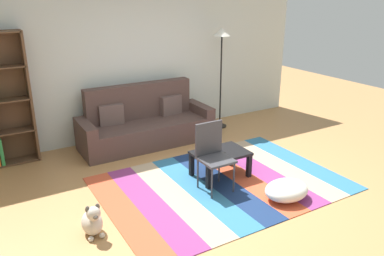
{
  "coord_description": "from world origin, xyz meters",
  "views": [
    {
      "loc": [
        -2.56,
        -3.75,
        2.5
      ],
      "look_at": [
        0.05,
        0.7,
        0.65
      ],
      "focal_mm": 36.0,
      "sensor_mm": 36.0,
      "label": 1
    }
  ],
  "objects_px": {
    "couch": "(145,124)",
    "standing_lamp": "(222,45)",
    "tv_remote": "(220,152)",
    "coffee_table": "(220,156)",
    "dog": "(92,221)",
    "folding_chair": "(212,151)",
    "pouf": "(286,190)"
  },
  "relations": [
    {
      "from": "couch",
      "to": "coffee_table",
      "type": "height_order",
      "value": "couch"
    },
    {
      "from": "couch",
      "to": "standing_lamp",
      "type": "xyz_separation_m",
      "value": [
        1.58,
        0.04,
        1.22
      ]
    },
    {
      "from": "pouf",
      "to": "folding_chair",
      "type": "bearing_deg",
      "value": 131.08
    },
    {
      "from": "pouf",
      "to": "standing_lamp",
      "type": "relative_size",
      "value": 0.32
    },
    {
      "from": "dog",
      "to": "standing_lamp",
      "type": "xyz_separation_m",
      "value": [
        3.16,
        2.21,
        1.4
      ]
    },
    {
      "from": "standing_lamp",
      "to": "tv_remote",
      "type": "distance_m",
      "value": 2.47
    },
    {
      "from": "standing_lamp",
      "to": "couch",
      "type": "bearing_deg",
      "value": -178.38
    },
    {
      "from": "couch",
      "to": "pouf",
      "type": "height_order",
      "value": "couch"
    },
    {
      "from": "pouf",
      "to": "standing_lamp",
      "type": "bearing_deg",
      "value": 72.86
    },
    {
      "from": "pouf",
      "to": "dog",
      "type": "relative_size",
      "value": 1.48
    },
    {
      "from": "pouf",
      "to": "standing_lamp",
      "type": "xyz_separation_m",
      "value": [
        0.84,
        2.72,
        1.43
      ]
    },
    {
      "from": "couch",
      "to": "dog",
      "type": "relative_size",
      "value": 5.69
    },
    {
      "from": "tv_remote",
      "to": "folding_chair",
      "type": "bearing_deg",
      "value": -175.72
    },
    {
      "from": "standing_lamp",
      "to": "folding_chair",
      "type": "distance_m",
      "value": 2.68
    },
    {
      "from": "dog",
      "to": "standing_lamp",
      "type": "height_order",
      "value": "standing_lamp"
    },
    {
      "from": "standing_lamp",
      "to": "tv_remote",
      "type": "xyz_separation_m",
      "value": [
        -1.23,
        -1.79,
        -1.17
      ]
    },
    {
      "from": "couch",
      "to": "dog",
      "type": "xyz_separation_m",
      "value": [
        -1.59,
        -2.17,
        -0.18
      ]
    },
    {
      "from": "standing_lamp",
      "to": "folding_chair",
      "type": "xyz_separation_m",
      "value": [
        -1.48,
        -1.98,
        -1.02
      ]
    },
    {
      "from": "coffee_table",
      "to": "tv_remote",
      "type": "relative_size",
      "value": 5.04
    },
    {
      "from": "dog",
      "to": "tv_remote",
      "type": "relative_size",
      "value": 2.65
    },
    {
      "from": "dog",
      "to": "folding_chair",
      "type": "distance_m",
      "value": 1.74
    },
    {
      "from": "couch",
      "to": "dog",
      "type": "bearing_deg",
      "value": -126.18
    },
    {
      "from": "coffee_table",
      "to": "tv_remote",
      "type": "bearing_deg",
      "value": -141.85
    },
    {
      "from": "coffee_table",
      "to": "dog",
      "type": "relative_size",
      "value": 1.9
    },
    {
      "from": "coffee_table",
      "to": "couch",
      "type": "bearing_deg",
      "value": 102.44
    },
    {
      "from": "pouf",
      "to": "coffee_table",
      "type": "bearing_deg",
      "value": 110.84
    },
    {
      "from": "coffee_table",
      "to": "dog",
      "type": "bearing_deg",
      "value": -167.24
    },
    {
      "from": "dog",
      "to": "standing_lamp",
      "type": "bearing_deg",
      "value": 34.95
    },
    {
      "from": "standing_lamp",
      "to": "coffee_table",
      "type": "bearing_deg",
      "value": -124.17
    },
    {
      "from": "pouf",
      "to": "dog",
      "type": "distance_m",
      "value": 2.38
    },
    {
      "from": "coffee_table",
      "to": "folding_chair",
      "type": "bearing_deg",
      "value": -142.42
    },
    {
      "from": "tv_remote",
      "to": "standing_lamp",
      "type": "bearing_deg",
      "value": 22.29
    }
  ]
}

